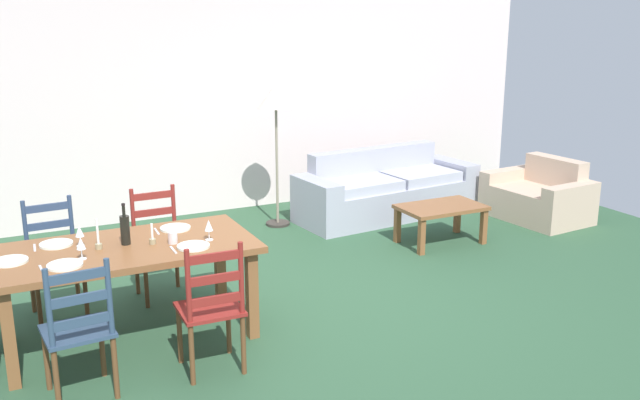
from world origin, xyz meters
The scene contains 27 objects.
ground_plane centered at (0.00, 0.00, -0.01)m, with size 9.60×9.60×0.02m, color #2D5136.
wall_far centered at (0.00, 3.30, 1.35)m, with size 9.60×0.16×2.70m, color silver.
dining_table centered at (-1.45, 0.06, 0.66)m, with size 1.90×0.96×0.75m.
dining_chair_near_left centered at (-1.89, -0.66, 0.48)m, with size 0.45×0.43×0.96m.
dining_chair_near_right centered at (-1.03, -0.70, 0.48)m, with size 0.43×0.41×0.96m.
dining_chair_far_left centered at (-1.88, 0.83, 0.48)m, with size 0.44×0.42×0.96m.
dining_chair_far_right centered at (-1.02, 0.83, 0.48)m, with size 0.43×0.41×0.96m.
dinner_plate_near_left centered at (-1.90, -0.19, 0.76)m, with size 0.24×0.24×0.02m, color white.
fork_near_left centered at (-2.05, -0.19, 0.75)m, with size 0.02×0.17×0.01m, color silver.
dinner_plate_near_right centered at (-1.00, -0.19, 0.76)m, with size 0.24×0.24×0.02m, color white.
fork_near_right centered at (-1.15, -0.19, 0.75)m, with size 0.02×0.17×0.01m, color silver.
dinner_plate_far_left centered at (-1.90, 0.31, 0.76)m, with size 0.24×0.24×0.02m, color white.
fork_far_left centered at (-2.05, 0.31, 0.75)m, with size 0.02×0.17×0.01m, color silver.
dinner_plate_far_right centered at (-1.00, 0.31, 0.76)m, with size 0.24×0.24×0.02m, color white.
fork_far_right centered at (-1.15, 0.31, 0.75)m, with size 0.02×0.17×0.01m, color silver.
dinner_plate_head_west centered at (-2.23, 0.06, 0.76)m, with size 0.24×0.24×0.02m, color white.
wine_bottle centered at (-1.42, 0.10, 0.87)m, with size 0.07×0.07×0.32m.
wine_glass_near_left centered at (-1.77, -0.09, 0.86)m, with size 0.06×0.06×0.16m.
wine_glass_near_right centered at (-0.84, -0.08, 0.86)m, with size 0.06×0.06×0.16m.
wine_glass_far_left centered at (-1.74, 0.21, 0.86)m, with size 0.06×0.06×0.16m.
coffee_cup_primary centered at (-1.11, -0.03, 0.80)m, with size 0.07×0.07×0.09m, color beige.
candle_tall centered at (-1.63, 0.08, 0.81)m, with size 0.05×0.05×0.23m.
candle_short centered at (-1.25, 0.02, 0.79)m, with size 0.05×0.05×0.16m.
couch centered at (2.08, 2.14, 0.29)m, with size 2.35×1.02×0.80m.
coffee_table centered at (2.05, 0.93, 0.36)m, with size 0.90×0.56×0.42m.
armchair_upholstered centered at (3.70, 1.18, 0.25)m, with size 0.90×1.23×0.72m.
standing_lamp centered at (0.74, 2.33, 1.41)m, with size 0.40×0.40×1.64m.
Camera 1 is at (-2.34, -5.01, 2.43)m, focal length 39.57 mm.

